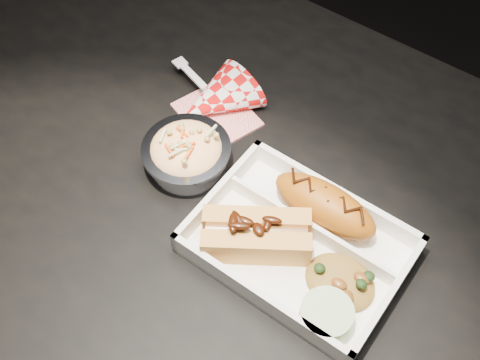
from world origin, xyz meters
name	(u,v)px	position (x,y,z in m)	size (l,w,h in m)	color
dining_table	(244,244)	(0.00, 0.00, 0.66)	(1.20, 0.80, 0.75)	black
food_tray	(299,246)	(0.09, -0.01, 0.76)	(0.25, 0.18, 0.04)	white
fried_pastry	(325,205)	(0.09, 0.05, 0.78)	(0.14, 0.06, 0.05)	#A75710
hotdog	(256,234)	(0.04, -0.03, 0.78)	(0.14, 0.12, 0.06)	#E09C4C
fried_rice_mound	(341,278)	(0.15, -0.02, 0.77)	(0.09, 0.07, 0.03)	olive
cupcake_liner	(326,316)	(0.16, -0.07, 0.77)	(0.06, 0.06, 0.03)	#B0CD9B
foil_coleslaw_cup	(187,152)	(-0.10, 0.01, 0.78)	(0.12, 0.12, 0.06)	silver
napkin_fork	(215,100)	(-0.14, 0.12, 0.77)	(0.17, 0.14, 0.10)	red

